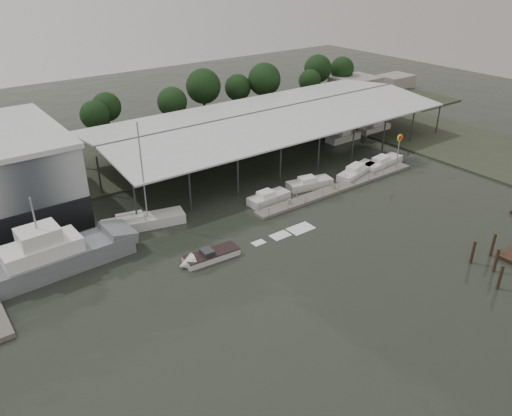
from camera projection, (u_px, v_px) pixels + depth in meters
ground at (306, 255)px, 53.97m from camera, size 200.00×200.00×0.00m
land_strip_far at (140, 147)px, 83.94m from camera, size 140.00×30.00×0.30m
land_strip_east at (465, 144)px, 84.96m from camera, size 20.00×60.00×0.30m
covered_boat_shed at (271, 114)px, 80.22m from camera, size 58.24×24.00×6.96m
floating_dock at (339, 188)px, 68.98m from camera, size 28.00×2.00×1.40m
shell_fuel_sign at (399, 145)px, 73.66m from camera, size 1.10×0.18×5.55m
distant_commercial_buildings at (368, 84)px, 116.41m from camera, size 22.00×8.00×4.00m
grey_trawler at (55, 256)px, 50.86m from camera, size 16.76×4.95×8.84m
white_sailboat at (142, 221)px, 59.38m from camera, size 10.02×4.77×13.02m
speedboat_underway at (207, 257)px, 52.88m from camera, size 17.76×3.23×2.00m
moored_cruiser_0 at (268, 198)px, 65.24m from camera, size 5.92×2.45×1.70m
moored_cruiser_1 at (309, 183)px, 69.38m from camera, size 6.79×3.42×1.70m
moored_cruiser_2 at (357, 171)px, 73.27m from camera, size 8.67×4.21×1.70m
moored_cruiser_3 at (382, 163)px, 76.24m from camera, size 7.97×3.08×1.70m
mooring_pilings at (505, 266)px, 50.16m from camera, size 5.35×6.70×3.54m
horizon_tree_line at (243, 85)px, 99.45m from camera, size 63.92×10.53×9.94m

